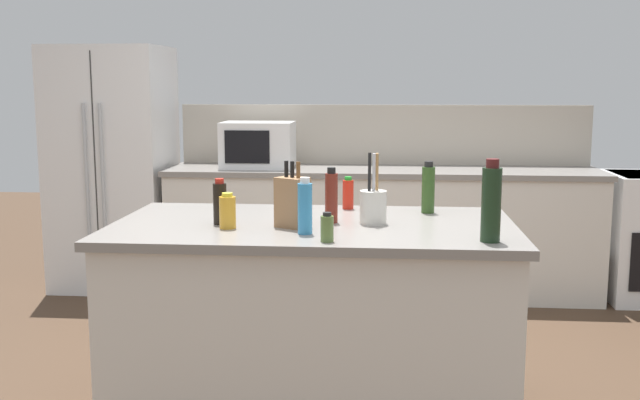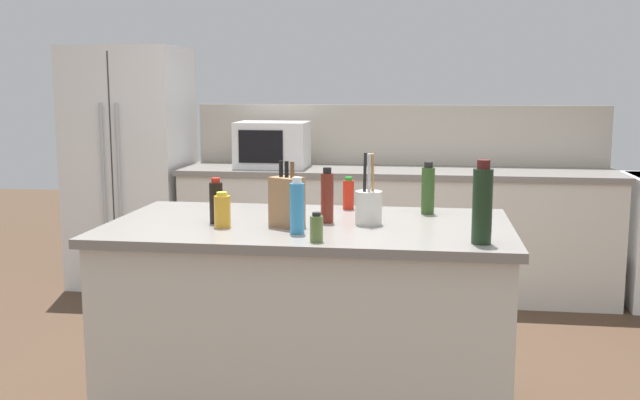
# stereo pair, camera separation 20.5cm
# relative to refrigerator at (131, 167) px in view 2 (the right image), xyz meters

# --- Properties ---
(back_counter_run) EXTENTS (3.19, 0.66, 0.94)m
(back_counter_run) POSITION_rel_refrigerator_xyz_m (2.06, -0.05, -0.45)
(back_counter_run) COLOR beige
(back_counter_run) RESTS_ON ground_plane
(wall_backsplash) EXTENTS (3.15, 0.03, 0.46)m
(wall_backsplash) POSITION_rel_refrigerator_xyz_m (2.06, 0.27, 0.25)
(wall_backsplash) COLOR #B2A899
(wall_backsplash) RESTS_ON back_counter_run
(kitchen_island) EXTENTS (1.81, 1.01, 0.94)m
(kitchen_island) POSITION_rel_refrigerator_xyz_m (1.76, -2.25, -0.45)
(kitchen_island) COLOR beige
(kitchen_island) RESTS_ON ground_plane
(refrigerator) EXTENTS (0.85, 0.75, 1.84)m
(refrigerator) POSITION_rel_refrigerator_xyz_m (0.00, 0.00, 0.00)
(refrigerator) COLOR white
(refrigerator) RESTS_ON ground_plane
(microwave) EXTENTS (0.53, 0.39, 0.34)m
(microwave) POSITION_rel_refrigerator_xyz_m (1.14, -0.05, 0.19)
(microwave) COLOR white
(microwave) RESTS_ON back_counter_run
(knife_block) EXTENTS (0.16, 0.15, 0.29)m
(knife_block) POSITION_rel_refrigerator_xyz_m (1.68, -2.36, 0.13)
(knife_block) COLOR #936B47
(knife_block) RESTS_ON kitchen_island
(utensil_crock) EXTENTS (0.12, 0.12, 0.32)m
(utensil_crock) POSITION_rel_refrigerator_xyz_m (2.03, -2.25, 0.10)
(utensil_crock) COLOR beige
(utensil_crock) RESTS_ON kitchen_island
(spice_jar_oregano) EXTENTS (0.05, 0.05, 0.12)m
(spice_jar_oregano) POSITION_rel_refrigerator_xyz_m (1.86, -2.65, 0.08)
(spice_jar_oregano) COLOR #567038
(spice_jar_oregano) RESTS_ON kitchen_island
(dish_soap_bottle) EXTENTS (0.06, 0.06, 0.24)m
(dish_soap_bottle) POSITION_rel_refrigerator_xyz_m (1.75, -2.50, 0.13)
(dish_soap_bottle) COLOR #3384BC
(dish_soap_bottle) RESTS_ON kitchen_island
(soy_sauce_bottle) EXTENTS (0.06, 0.06, 0.21)m
(soy_sauce_bottle) POSITION_rel_refrigerator_xyz_m (1.35, -2.32, 0.12)
(soy_sauce_bottle) COLOR black
(soy_sauce_bottle) RESTS_ON kitchen_island
(wine_bottle) EXTENTS (0.08, 0.08, 0.33)m
(wine_bottle) POSITION_rel_refrigerator_xyz_m (2.50, -2.59, 0.18)
(wine_bottle) COLOR black
(wine_bottle) RESTS_ON kitchen_island
(olive_oil_bottle) EXTENTS (0.06, 0.06, 0.25)m
(olive_oil_bottle) POSITION_rel_refrigerator_xyz_m (2.29, -1.94, 0.14)
(olive_oil_bottle) COLOR #2D4C1E
(olive_oil_bottle) RESTS_ON kitchen_island
(hot_sauce_bottle) EXTENTS (0.06, 0.06, 0.16)m
(hot_sauce_bottle) POSITION_rel_refrigerator_xyz_m (1.90, -1.86, 0.10)
(hot_sauce_bottle) COLOR red
(hot_sauce_bottle) RESTS_ON kitchen_island
(vinegar_bottle) EXTENTS (0.06, 0.06, 0.25)m
(vinegar_bottle) POSITION_rel_refrigerator_xyz_m (1.84, -2.23, 0.14)
(vinegar_bottle) COLOR maroon
(vinegar_bottle) RESTS_ON kitchen_island
(honey_jar) EXTENTS (0.07, 0.07, 0.16)m
(honey_jar) POSITION_rel_refrigerator_xyz_m (1.40, -2.41, 0.09)
(honey_jar) COLOR gold
(honey_jar) RESTS_ON kitchen_island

